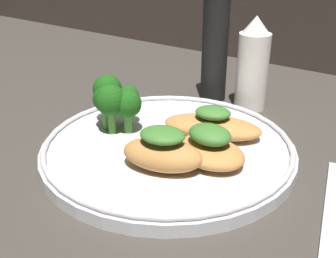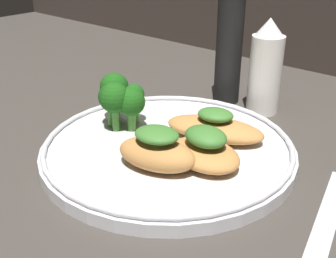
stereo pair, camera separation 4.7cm
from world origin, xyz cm
name	(u,v)px [view 2 (the right image)]	position (x,y,z in cm)	size (l,w,h in cm)	color
ground_plane	(168,159)	(0.00, 0.00, -0.50)	(180.00, 180.00, 1.00)	#3D3833
plate	(168,148)	(0.00, 0.00, 0.99)	(28.73, 28.73, 2.00)	silver
grilled_meat_front	(157,151)	(2.43, -4.47, 3.31)	(9.37, 6.81, 4.47)	#BC7F42
grilled_meat_middle	(205,150)	(5.69, -0.69, 3.02)	(8.87, 7.04, 4.14)	#BC7F42
grilled_meat_back	(215,127)	(2.95, 4.89, 2.76)	(12.65, 8.56, 3.66)	#BC7F42
broccoli_bunch	(119,97)	(-7.74, -0.07, 5.28)	(7.34, 6.14, 6.20)	#4C8E38
sauce_bottle	(266,69)	(1.54, 18.49, 6.31)	(4.42, 4.42, 13.18)	white
pepper_grinder	(229,48)	(-4.54, 18.49, 8.16)	(3.78, 3.78, 17.66)	black
fork	(325,226)	(18.84, -0.73, 0.30)	(6.04, 19.39, 0.60)	silver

